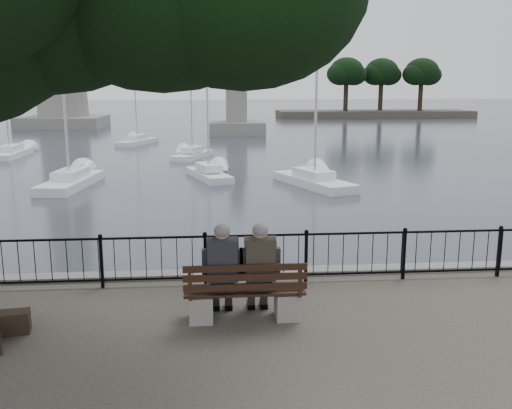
{
  "coord_description": "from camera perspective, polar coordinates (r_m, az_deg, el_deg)",
  "views": [
    {
      "loc": [
        -0.91,
        -8.26,
        3.85
      ],
      "look_at": [
        0.0,
        2.5,
        1.6
      ],
      "focal_mm": 40.0,
      "sensor_mm": 36.0,
      "label": 1
    }
  ],
  "objects": [
    {
      "name": "harbor",
      "position": [
        12.11,
        -0.2,
        -9.29
      ],
      "size": [
        260.0,
        260.0,
        1.2
      ],
      "color": "slate",
      "rests_on": "ground"
    },
    {
      "name": "railing",
      "position": [
        11.29,
        -0.0,
        -5.18
      ],
      "size": [
        22.06,
        0.06,
        1.0
      ],
      "color": "black",
      "rests_on": "ground"
    },
    {
      "name": "bench",
      "position": [
        9.63,
        -1.15,
        -9.41
      ],
      "size": [
        2.01,
        0.6,
        1.06
      ],
      "color": "slate",
      "rests_on": "ground"
    },
    {
      "name": "person_left",
      "position": [
        9.59,
        -3.39,
        -6.97
      ],
      "size": [
        0.49,
        0.83,
        1.68
      ],
      "color": "black",
      "rests_on": "ground"
    },
    {
      "name": "person_right",
      "position": [
        9.62,
        0.34,
        -6.88
      ],
      "size": [
        0.49,
        0.83,
        1.68
      ],
      "color": "black",
      "rests_on": "ground"
    },
    {
      "name": "lighthouse",
      "position": [
        72.67,
        -19.25,
        16.85
      ],
      "size": [
        9.34,
        9.34,
        28.8
      ],
      "color": "slate",
      "rests_on": "ground"
    },
    {
      "name": "lion_monument",
      "position": [
        58.35,
        -1.98,
        9.01
      ],
      "size": [
        5.52,
        5.52,
        8.26
      ],
      "color": "slate",
      "rests_on": "ground"
    },
    {
      "name": "sailboat_a",
      "position": [
        29.39,
        -18.01,
        2.33
      ],
      "size": [
        2.29,
        5.92,
        11.22
      ],
      "color": "white",
      "rests_on": "ground"
    },
    {
      "name": "sailboat_b",
      "position": [
        30.59,
        -4.78,
        3.21
      ],
      "size": [
        2.63,
        4.85,
        9.91
      ],
      "color": "white",
      "rests_on": "ground"
    },
    {
      "name": "sailboat_c",
      "position": [
        28.27,
        5.75,
        2.46
      ],
      "size": [
        3.51,
        5.89,
        10.56
      ],
      "color": "white",
      "rests_on": "ground"
    },
    {
      "name": "sailboat_e",
      "position": [
        43.34,
        -23.3,
        4.85
      ],
      "size": [
        1.5,
        5.38,
        11.91
      ],
      "color": "white",
      "rests_on": "ground"
    },
    {
      "name": "sailboat_f",
      "position": [
        39.4,
        -6.38,
        5.11
      ],
      "size": [
        2.9,
        4.78,
        10.39
      ],
      "color": "white",
      "rests_on": "ground"
    },
    {
      "name": "sailboat_h",
      "position": [
        49.5,
        -11.77,
        6.31
      ],
      "size": [
        3.19,
        5.28,
        11.64
      ],
      "color": "white",
      "rests_on": "ground"
    },
    {
      "name": "far_shore",
      "position": [
        91.63,
        12.19,
        10.98
      ],
      "size": [
        30.0,
        8.6,
        9.18
      ],
      "color": "#38352E",
      "rests_on": "ground"
    }
  ]
}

